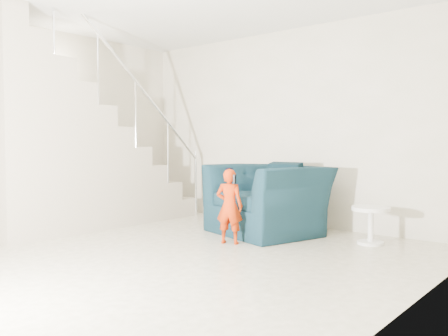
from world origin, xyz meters
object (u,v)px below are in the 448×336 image
Objects in this scene: armchair at (267,199)px; side_table at (371,219)px; toddler at (229,206)px; staircase at (67,157)px.

armchair is 3.12× the size of side_table.
armchair is 1.28m from side_table.
toddler is 0.23× the size of staircase.
staircase is (-2.24, -0.64, 0.52)m from toddler.
side_table is 0.12× the size of staircase.
armchair reaches higher than toddler.
toddler is at bearing -72.02° from armchair.
armchair is 0.78m from toddler.
toddler is (0.02, -0.78, -0.00)m from armchair.
toddler is at bearing -141.73° from side_table.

